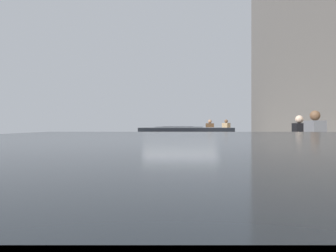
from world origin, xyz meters
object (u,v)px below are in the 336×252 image
at_px(pedestrian_grey_coat, 315,147).
at_px(pedestrian_brown_coat, 210,133).
at_px(parked_car_charcoal, 178,147).
at_px(parked_car_red, 183,165).
at_px(pedestrian_tan_coat, 226,132).
at_px(rolling_suitcase, 222,142).
at_px(pedestrian_black_coat, 299,143).
at_px(parked_car_silver, 178,140).

bearing_deg(pedestrian_grey_coat, pedestrian_brown_coat, 3.64).
height_order(parked_car_charcoal, pedestrian_brown_coat, pedestrian_brown_coat).
height_order(parked_car_red, parked_car_charcoal, same).
height_order(pedestrian_tan_coat, pedestrian_grey_coat, pedestrian_tan_coat).
distance_m(pedestrian_brown_coat, rolling_suitcase, 2.52).
bearing_deg(pedestrian_tan_coat, rolling_suitcase, 26.19).
height_order(pedestrian_tan_coat, rolling_suitcase, pedestrian_tan_coat).
distance_m(pedestrian_black_coat, rolling_suitcase, 14.91).
bearing_deg(pedestrian_brown_coat, rolling_suitcase, -25.84).
height_order(pedestrian_brown_coat, rolling_suitcase, pedestrian_brown_coat).
relative_size(parked_car_silver, pedestrian_brown_coat, 2.46).
bearing_deg(pedestrian_black_coat, rolling_suitcase, 1.08).
distance_m(pedestrian_grey_coat, rolling_suitcase, 17.13).
distance_m(parked_car_silver, pedestrian_brown_coat, 3.41).
xyz_separation_m(parked_car_red, parked_car_charcoal, (6.35, 0.05, 0.00)).
height_order(pedestrian_grey_coat, pedestrian_brown_coat, pedestrian_brown_coat).
bearing_deg(pedestrian_grey_coat, pedestrian_black_coat, -9.89).
height_order(pedestrian_grey_coat, rolling_suitcase, pedestrian_grey_coat).
bearing_deg(parked_car_red, rolling_suitcase, -9.63).
bearing_deg(pedestrian_brown_coat, pedestrian_grey_coat, -176.36).
bearing_deg(parked_car_red, pedestrian_black_coat, -46.92).
bearing_deg(pedestrian_tan_coat, pedestrian_brown_coat, 144.77).
xyz_separation_m(parked_car_red, pedestrian_black_coat, (3.12, -3.33, 0.29)).
bearing_deg(pedestrian_grey_coat, parked_car_red, 106.96).
relative_size(pedestrian_tan_coat, pedestrian_grey_coat, 1.05).
distance_m(parked_car_red, parked_car_silver, 13.07).
height_order(parked_car_charcoal, parked_car_silver, same).
relative_size(parked_car_silver, pedestrian_black_coat, 2.60).
height_order(parked_car_silver, rolling_suitcase, parked_car_silver).
xyz_separation_m(pedestrian_tan_coat, rolling_suitcase, (0.40, 0.20, -0.68)).
bearing_deg(pedestrian_tan_coat, parked_car_charcoal, 163.66).
bearing_deg(parked_car_silver, parked_car_charcoal, 179.42).
height_order(parked_car_silver, pedestrian_grey_coat, pedestrian_grey_coat).
distance_m(parked_car_red, rolling_suitcase, 18.28).
bearing_deg(pedestrian_black_coat, pedestrian_grey_coat, 170.11).
distance_m(parked_car_charcoal, pedestrian_black_coat, 4.69).
bearing_deg(parked_car_charcoal, parked_car_silver, -0.58).
xyz_separation_m(parked_car_charcoal, pedestrian_grey_coat, (-5.45, -2.99, 0.32)).
bearing_deg(pedestrian_grey_coat, rolling_suitcase, -0.36).
bearing_deg(pedestrian_black_coat, parked_car_charcoal, 46.30).
xyz_separation_m(parked_car_red, pedestrian_grey_coat, (0.90, -2.95, 0.32)).
height_order(parked_car_red, rolling_suitcase, parked_car_red).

